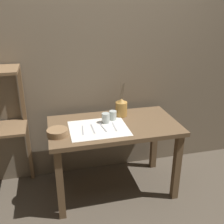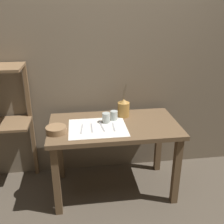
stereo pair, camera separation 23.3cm
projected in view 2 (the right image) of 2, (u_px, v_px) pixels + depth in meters
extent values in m
plane|color=brown|center=(114.00, 188.00, 2.64)|extent=(12.00, 12.00, 0.00)
cube|color=#7A6B56|center=(108.00, 61.00, 2.59)|extent=(7.00, 0.06, 2.40)
cube|color=brown|center=(114.00, 126.00, 2.38)|extent=(1.17, 0.66, 0.04)
cube|color=brown|center=(57.00, 181.00, 2.21)|extent=(0.06, 0.06, 0.67)
cube|color=brown|center=(176.00, 171.00, 2.34)|extent=(0.06, 0.06, 0.67)
cube|color=brown|center=(60.00, 149.00, 2.70)|extent=(0.06, 0.06, 0.67)
cube|color=brown|center=(158.00, 143.00, 2.83)|extent=(0.06, 0.06, 0.67)
cube|color=brown|center=(31.00, 122.00, 2.65)|extent=(0.04, 0.04, 1.23)
cube|color=white|center=(98.00, 128.00, 2.30)|extent=(0.51, 0.42, 0.00)
cylinder|color=#B7843D|center=(124.00, 109.00, 2.52)|extent=(0.11, 0.11, 0.14)
cone|color=#B7843D|center=(124.00, 101.00, 2.49)|extent=(0.08, 0.08, 0.04)
cylinder|color=brown|center=(123.00, 91.00, 2.44)|extent=(0.02, 0.02, 0.17)
cylinder|color=brown|center=(125.00, 91.00, 2.45)|extent=(0.03, 0.01, 0.15)
cylinder|color=brown|center=(124.00, 92.00, 2.47)|extent=(0.03, 0.01, 0.13)
cylinder|color=brown|center=(126.00, 92.00, 2.44)|extent=(0.03, 0.00, 0.16)
cylinder|color=brown|center=(126.00, 92.00, 2.46)|extent=(0.02, 0.00, 0.15)
cylinder|color=#8E6B47|center=(56.00, 130.00, 2.21)|extent=(0.17, 0.17, 0.05)
cylinder|color=#B7C1BC|center=(106.00, 118.00, 2.39)|extent=(0.07, 0.07, 0.09)
cylinder|color=#B7C1BC|center=(114.00, 115.00, 2.44)|extent=(0.07, 0.07, 0.09)
cube|color=#A8A8AD|center=(82.00, 129.00, 2.28)|extent=(0.03, 0.18, 0.00)
cube|color=#A8A8AD|center=(92.00, 128.00, 2.29)|extent=(0.01, 0.18, 0.00)
cube|color=#A8A8AD|center=(102.00, 127.00, 2.31)|extent=(0.03, 0.18, 0.00)
sphere|color=#A8A8AD|center=(100.00, 123.00, 2.39)|extent=(0.02, 0.02, 0.02)
cube|color=#A8A8AD|center=(114.00, 127.00, 2.31)|extent=(0.02, 0.18, 0.00)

